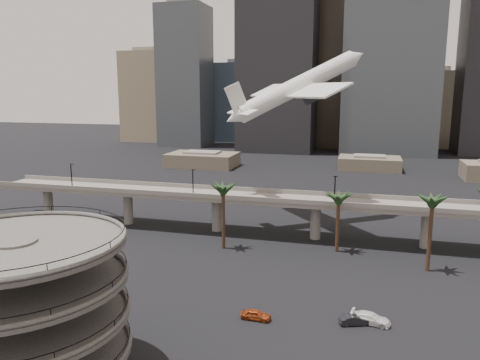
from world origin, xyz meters
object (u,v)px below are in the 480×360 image
(airborne_jet, at_px, (298,87))
(car_a, at_px, (256,315))
(parking_ramp, at_px, (20,300))
(overpass, at_px, (265,202))
(car_b, at_px, (354,320))
(car_c, at_px, (371,318))

(airborne_jet, xyz_separation_m, car_a, (2.20, -49.59, -31.18))
(parking_ramp, bearing_deg, car_a, 45.93)
(parking_ramp, relative_size, car_a, 5.34)
(overpass, height_order, airborne_jet, airborne_jet)
(car_a, distance_m, car_b, 13.32)
(car_b, bearing_deg, car_c, -87.55)
(overpass, xyz_separation_m, car_a, (7.12, -38.21, -6.63))
(car_b, bearing_deg, parking_ramp, 104.56)
(airborne_jet, height_order, car_b, airborne_jet)
(car_a, bearing_deg, car_b, -79.47)
(car_c, bearing_deg, car_b, 121.97)
(overpass, relative_size, airborne_jet, 4.19)
(overpass, xyz_separation_m, airborne_jet, (4.92, 11.38, 24.55))
(parking_ramp, distance_m, car_a, 30.34)
(parking_ramp, height_order, airborne_jet, airborne_jet)
(parking_ramp, distance_m, car_c, 43.58)
(airborne_jet, distance_m, car_c, 58.70)
(car_a, bearing_deg, overpass, 11.96)
(overpass, height_order, car_a, overpass)
(car_c, bearing_deg, parking_ramp, 133.43)
(parking_ramp, relative_size, car_b, 5.42)
(parking_ramp, height_order, car_a, parking_ramp)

